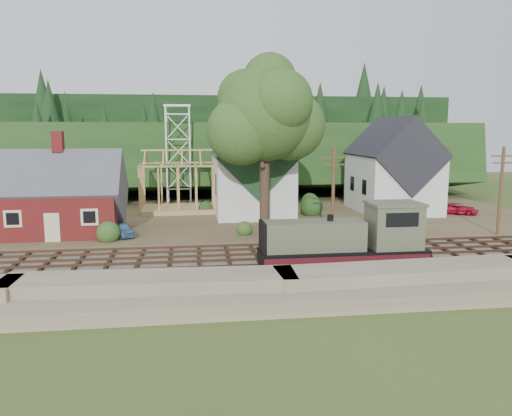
{
  "coord_description": "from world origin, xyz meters",
  "views": [
    {
      "loc": [
        -4.85,
        -34.47,
        9.38
      ],
      "look_at": [
        0.67,
        6.0,
        3.0
      ],
      "focal_mm": 35.0,
      "sensor_mm": 36.0,
      "label": 1
    }
  ],
  "objects": [
    {
      "name": "timber_frame",
      "position": [
        -6.0,
        22.0,
        3.27
      ],
      "size": [
        8.2,
        6.2,
        6.99
      ],
      "color": "tan",
      "rests_on": "village_flat"
    },
    {
      "name": "telegraph_pole_far",
      "position": [
        22.0,
        5.2,
        4.25
      ],
      "size": [
        2.2,
        0.28,
        8.0
      ],
      "color": "#4C331E",
      "rests_on": "ground"
    },
    {
      "name": "ridge",
      "position": [
        0.0,
        58.0,
        0.0
      ],
      "size": [
        80.0,
        20.0,
        12.0
      ],
      "primitive_type": "cube",
      "color": "black",
      "rests_on": "ground"
    },
    {
      "name": "locomotive",
      "position": [
        5.75,
        -3.0,
        2.0
      ],
      "size": [
        11.08,
        2.77,
        4.46
      ],
      "color": "black",
      "rests_on": "railroad_bed"
    },
    {
      "name": "car_red",
      "position": [
        24.4,
        16.01,
        0.88
      ],
      "size": [
        4.54,
        3.92,
        1.16
      ],
      "primitive_type": "imported",
      "rotation": [
        0.0,
        0.0,
        0.98
      ],
      "color": "red",
      "rests_on": "village_flat"
    },
    {
      "name": "embankment",
      "position": [
        0.0,
        -8.5,
        0.0
      ],
      "size": [
        64.0,
        5.0,
        1.6
      ],
      "primitive_type": "cube",
      "color": "#7F7259",
      "rests_on": "ground"
    },
    {
      "name": "big_tree",
      "position": [
        2.17,
        10.08,
        10.22
      ],
      "size": [
        10.9,
        8.4,
        14.7
      ],
      "color": "#38281E",
      "rests_on": "village_flat"
    },
    {
      "name": "lattice_tower",
      "position": [
        -6.0,
        28.0,
        10.03
      ],
      "size": [
        3.2,
        3.2,
        12.12
      ],
      "color": "silver",
      "rests_on": "village_flat"
    },
    {
      "name": "patio_set",
      "position": [
        -17.66,
        8.91,
        2.58
      ],
      "size": [
        2.4,
        2.4,
        2.68
      ],
      "color": "silver",
      "rests_on": "village_flat"
    },
    {
      "name": "farmhouse",
      "position": [
        18.0,
        19.0,
        4.87
      ],
      "size": [
        8.4,
        10.8,
        10.6
      ],
      "color": "silver",
      "rests_on": "village_flat"
    },
    {
      "name": "railroad_bed",
      "position": [
        0.0,
        0.0,
        0.08
      ],
      "size": [
        64.0,
        11.0,
        0.16
      ],
      "primitive_type": "cube",
      "color": "#726B5B",
      "rests_on": "ground"
    },
    {
      "name": "telegraph_pole_near",
      "position": [
        7.0,
        5.2,
        4.25
      ],
      "size": [
        2.2,
        0.28,
        8.0
      ],
      "color": "#4C331E",
      "rests_on": "ground"
    },
    {
      "name": "ground",
      "position": [
        0.0,
        0.0,
        0.0
      ],
      "size": [
        140.0,
        140.0,
        0.0
      ],
      "primitive_type": "plane",
      "color": "#384C1E",
      "rests_on": "ground"
    },
    {
      "name": "depot",
      "position": [
        -16.0,
        11.0,
        3.21
      ],
      "size": [
        10.8,
        7.41,
        9.0
      ],
      "color": "#581514",
      "rests_on": "village_flat"
    },
    {
      "name": "hillside",
      "position": [
        0.0,
        42.0,
        0.0
      ],
      "size": [
        70.0,
        28.96,
        12.74
      ],
      "primitive_type": "cube",
      "rotation": [
        -0.17,
        0.0,
        0.0
      ],
      "color": "#1E3F19",
      "rests_on": "ground"
    },
    {
      "name": "village_flat",
      "position": [
        0.0,
        18.0,
        0.15
      ],
      "size": [
        64.0,
        26.0,
        0.3
      ],
      "primitive_type": "cube",
      "color": "brown",
      "rests_on": "ground"
    },
    {
      "name": "church",
      "position": [
        2.0,
        19.68,
        5.18
      ],
      "size": [
        8.4,
        15.17,
        13.0
      ],
      "color": "silver",
      "rests_on": "village_flat"
    },
    {
      "name": "car_blue",
      "position": [
        -10.7,
        8.94,
        0.9
      ],
      "size": [
        3.01,
        3.76,
        1.2
      ],
      "primitive_type": "imported",
      "rotation": [
        0.0,
        0.0,
        0.53
      ],
      "color": "#5386B2",
      "rests_on": "village_flat"
    }
  ]
}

